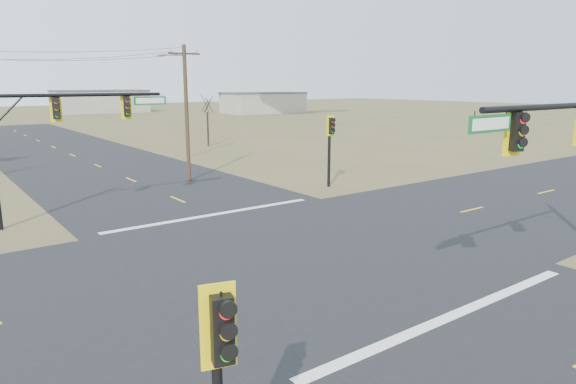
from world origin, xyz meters
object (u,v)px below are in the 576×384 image
object	(u,v)px
pedestal_signal_ne	(331,136)
pedestal_signal_sw	(221,350)
utility_pole_near	(187,112)
bare_tree_c	(207,103)
mast_arm_far	(58,122)
streetlight_a	(184,100)

from	to	relation	value
pedestal_signal_ne	pedestal_signal_sw	world-z (taller)	pedestal_signal_ne
utility_pole_near	bare_tree_c	xyz separation A→B (m)	(11.01, 17.99, -0.20)
bare_tree_c	mast_arm_far	bearing A→B (deg)	-130.85
pedestal_signal_ne	bare_tree_c	bearing A→B (deg)	93.99
pedestal_signal_sw	bare_tree_c	xyz separation A→B (m)	(23.41, 45.01, 1.72)
pedestal_signal_ne	bare_tree_c	size ratio (longest dim) A/B	0.80
streetlight_a	pedestal_signal_ne	bearing A→B (deg)	-77.75
pedestal_signal_sw	utility_pole_near	distance (m)	29.79
pedestal_signal_sw	streetlight_a	distance (m)	41.70
pedestal_signal_ne	pedestal_signal_sw	distance (m)	27.31
streetlight_a	utility_pole_near	bearing A→B (deg)	-107.86
pedestal_signal_sw	pedestal_signal_ne	bearing A→B (deg)	61.49
mast_arm_far	pedestal_signal_ne	xyz separation A→B (m)	(16.49, -1.51, -1.53)
utility_pole_near	bare_tree_c	size ratio (longest dim) A/B	1.57
mast_arm_far	pedestal_signal_sw	world-z (taller)	mast_arm_far
pedestal_signal_sw	utility_pole_near	size ratio (longest dim) A/B	0.43
utility_pole_near	mast_arm_far	bearing A→B (deg)	-148.31
streetlight_a	bare_tree_c	world-z (taller)	streetlight_a
mast_arm_far	utility_pole_near	size ratio (longest dim) A/B	0.94
mast_arm_far	streetlight_a	world-z (taller)	streetlight_a
pedestal_signal_sw	streetlight_a	world-z (taller)	streetlight_a
mast_arm_far	pedestal_signal_sw	distance (m)	21.25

